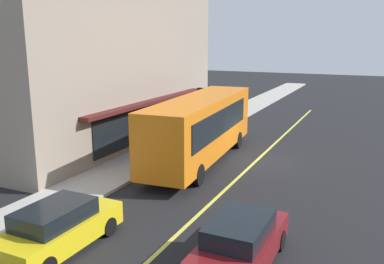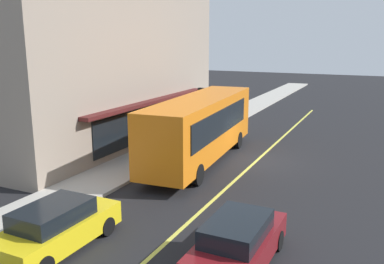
# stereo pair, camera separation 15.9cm
# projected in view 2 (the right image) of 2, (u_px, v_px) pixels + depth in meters

# --- Properties ---
(ground) EXTENTS (120.00, 120.00, 0.00)m
(ground) POSITION_uv_depth(u_px,v_px,m) (257.00, 160.00, 22.69)
(ground) COLOR black
(sidewalk) EXTENTS (80.00, 2.74, 0.15)m
(sidewalk) POSITION_uv_depth(u_px,v_px,m) (167.00, 148.00, 25.03)
(sidewalk) COLOR #B2ADA3
(sidewalk) RESTS_ON ground
(lane_centre_stripe) EXTENTS (36.00, 0.16, 0.01)m
(lane_centre_stripe) POSITION_uv_depth(u_px,v_px,m) (257.00, 160.00, 22.69)
(lane_centre_stripe) COLOR #D8D14C
(lane_centre_stripe) RESTS_ON ground
(storefront_building) EXTENTS (18.63, 9.83, 12.63)m
(storefront_building) POSITION_uv_depth(u_px,v_px,m) (86.00, 42.00, 26.43)
(storefront_building) COLOR gray
(storefront_building) RESTS_ON ground
(bus) EXTENTS (11.27, 3.26, 3.50)m
(bus) POSITION_uv_depth(u_px,v_px,m) (201.00, 126.00, 22.03)
(bus) COLOR orange
(bus) RESTS_ON ground
(traffic_light) EXTENTS (0.30, 0.52, 3.20)m
(traffic_light) POSITION_uv_depth(u_px,v_px,m) (201.00, 100.00, 27.51)
(traffic_light) COLOR #2D2D33
(traffic_light) RESTS_ON sidewalk
(car_maroon) EXTENTS (4.32, 1.90, 1.52)m
(car_maroon) POSITION_uv_depth(u_px,v_px,m) (238.00, 243.00, 11.98)
(car_maroon) COLOR maroon
(car_maroon) RESTS_ON ground
(car_yellow) EXTENTS (4.32, 1.91, 1.52)m
(car_yellow) POSITION_uv_depth(u_px,v_px,m) (56.00, 227.00, 12.96)
(car_yellow) COLOR yellow
(car_yellow) RESTS_ON ground
(pedestrian_near_storefront) EXTENTS (0.34, 0.34, 1.69)m
(pedestrian_near_storefront) POSITION_uv_depth(u_px,v_px,m) (207.00, 110.00, 31.60)
(pedestrian_near_storefront) COLOR black
(pedestrian_near_storefront) RESTS_ON sidewalk
(pedestrian_by_curb) EXTENTS (0.34, 0.34, 1.74)m
(pedestrian_by_curb) POSITION_uv_depth(u_px,v_px,m) (179.00, 125.00, 26.01)
(pedestrian_by_curb) COLOR black
(pedestrian_by_curb) RESTS_ON sidewalk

